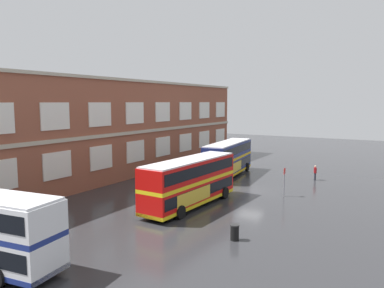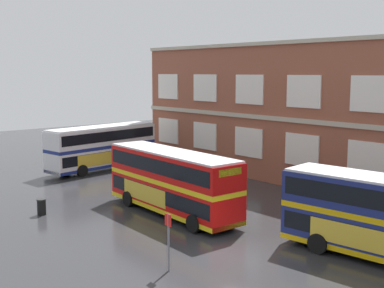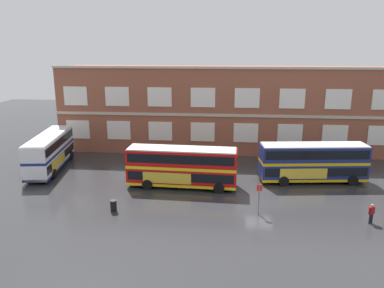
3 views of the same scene
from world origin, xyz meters
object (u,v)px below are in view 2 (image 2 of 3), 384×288
(station_litter_bin, at_px, (42,207))
(bus_stand_flag, at_px, (168,237))
(double_decker_middle, at_px, (172,181))
(double_decker_near, at_px, (103,147))

(station_litter_bin, bearing_deg, bus_stand_flag, 2.54)
(double_decker_middle, bearing_deg, double_decker_near, 164.91)
(double_decker_near, relative_size, double_decker_middle, 1.01)
(double_decker_middle, height_order, bus_stand_flag, double_decker_middle)
(double_decker_near, height_order, bus_stand_flag, double_decker_near)
(double_decker_middle, bearing_deg, bus_stand_flag, -39.20)
(double_decker_middle, height_order, station_litter_bin, double_decker_middle)
(double_decker_middle, distance_m, bus_stand_flag, 9.38)
(double_decker_middle, distance_m, station_litter_bin, 8.48)
(double_decker_near, relative_size, station_litter_bin, 10.92)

